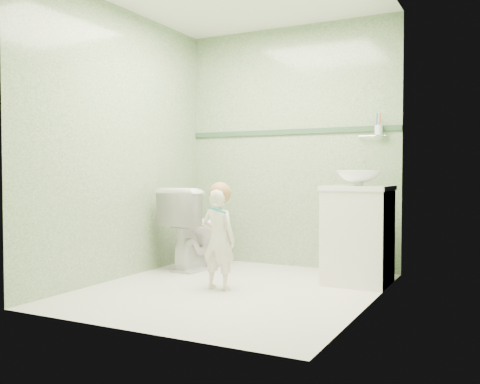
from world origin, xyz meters
The scene contains 12 objects.
ground centered at (0.00, 0.00, 0.00)m, with size 2.50×2.50×0.00m, color silver.
room_shell centered at (0.00, 0.00, 1.20)m, with size 2.50×2.54×2.40m.
trim_stripe centered at (0.00, 1.24, 1.35)m, with size 2.20×0.02×0.05m, color #345338.
vanity centered at (0.84, 0.70, 0.40)m, with size 0.52×0.50×0.80m, color white.
counter centered at (0.84, 0.70, 0.81)m, with size 0.54×0.52×0.04m, color white.
basin centered at (0.84, 0.70, 0.89)m, with size 0.37×0.37×0.13m, color white.
faucet centered at (0.84, 0.89, 0.97)m, with size 0.03×0.13×0.18m.
cup_holder centered at (0.89, 1.18, 1.33)m, with size 0.26×0.07×0.21m.
toilet centered at (-0.74, 0.71, 0.40)m, with size 0.45×0.78×0.80m, color white.
toddler centered at (-0.10, -0.03, 0.40)m, with size 0.29×0.19×0.81m, color silver.
hair_cap centered at (-0.10, -0.01, 0.77)m, with size 0.18×0.18×0.18m, color #A47042.
teal_toothbrush centered at (-0.03, -0.16, 0.65)m, with size 0.11×0.13×0.08m.
Camera 1 is at (1.97, -3.71, 0.93)m, focal length 39.47 mm.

